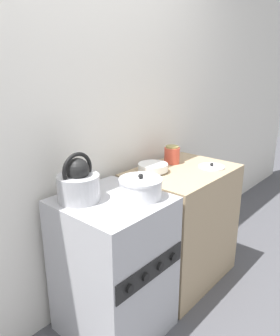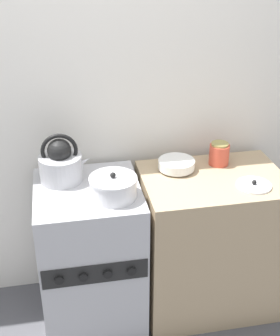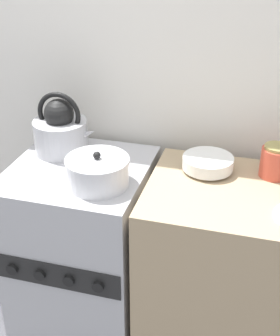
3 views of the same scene
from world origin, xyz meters
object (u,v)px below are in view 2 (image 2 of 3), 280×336
at_px(loose_pot_lid, 254,185).
at_px(enamel_bowl, 176,164).
at_px(cooking_pot, 113,187).
at_px(kettle, 61,163).
at_px(stove, 91,255).
at_px(storage_jar, 219,154).

bearing_deg(loose_pot_lid, enamel_bowl, 144.56).
distance_m(enamel_bowl, loose_pot_lid, 0.42).
bearing_deg(cooking_pot, kettle, 137.47).
height_order(cooking_pot, loose_pot_lid, cooking_pot).
xyz_separation_m(stove, loose_pot_lid, (0.83, -0.13, 0.42)).
height_order(stove, loose_pot_lid, loose_pot_lid).
relative_size(cooking_pot, loose_pot_lid, 1.30).
bearing_deg(storage_jar, loose_pot_lid, -70.38).
height_order(enamel_bowl, loose_pot_lid, enamel_bowl).
bearing_deg(enamel_bowl, kettle, 179.61).
xyz_separation_m(cooking_pot, loose_pot_lid, (0.71, -0.03, -0.05)).
distance_m(kettle, enamel_bowl, 0.61).
height_order(cooking_pot, enamel_bowl, cooking_pot).
distance_m(enamel_bowl, storage_jar, 0.25).
relative_size(cooking_pot, enamel_bowl, 1.19).
bearing_deg(stove, kettle, 134.21).
bearing_deg(enamel_bowl, cooking_pot, -149.99).
xyz_separation_m(enamel_bowl, storage_jar, (0.25, 0.02, 0.03)).
bearing_deg(storage_jar, enamel_bowl, -174.31).
height_order(enamel_bowl, storage_jar, storage_jar).
bearing_deg(kettle, cooking_pot, -42.53).
height_order(kettle, storage_jar, kettle).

